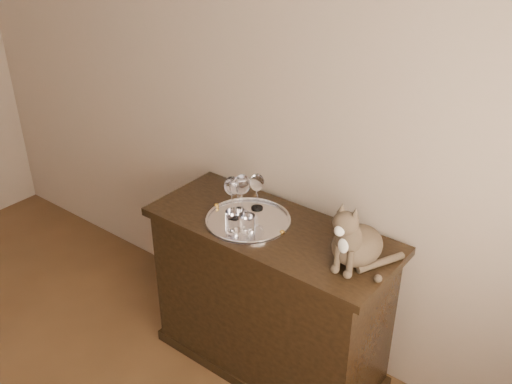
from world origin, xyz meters
TOP-DOWN VIEW (x-y plane):
  - wall_back at (0.00, 2.25)m, footprint 4.00×0.10m
  - sideboard at (0.60, 1.94)m, footprint 1.20×0.50m
  - tray at (0.49, 1.91)m, footprint 0.40×0.40m
  - wine_glass_a at (0.40, 1.96)m, footprint 0.07×0.07m
  - wine_glass_b at (0.46, 2.02)m, footprint 0.07×0.07m
  - wine_glass_c at (0.40, 1.91)m, footprint 0.08×0.08m
  - wine_glass_d at (0.43, 1.94)m, footprint 0.08×0.08m
  - tumbler_a at (0.54, 1.84)m, footprint 0.07×0.07m
  - tumbler_b at (0.49, 1.81)m, footprint 0.08×0.08m
  - cat at (1.04, 1.94)m, footprint 0.31×0.29m

SIDE VIEW (x-z plane):
  - sideboard at x=0.60m, z-range 0.00..0.85m
  - tray at x=0.49m, z-range 0.85..0.86m
  - tumbler_a at x=0.54m, z-range 0.86..0.94m
  - tumbler_b at x=0.49m, z-range 0.86..0.95m
  - wine_glass_a at x=0.40m, z-range 0.86..1.03m
  - wine_glass_b at x=0.46m, z-range 0.86..1.04m
  - wine_glass_c at x=0.40m, z-range 0.86..1.06m
  - wine_glass_d at x=0.43m, z-range 0.86..1.07m
  - cat at x=1.04m, z-range 0.85..1.16m
  - wall_back at x=0.00m, z-range 0.00..2.70m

